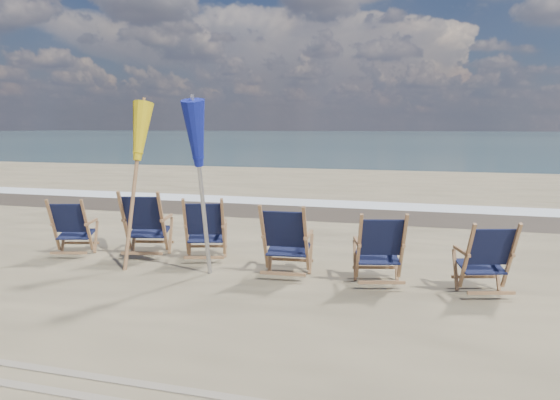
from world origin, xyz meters
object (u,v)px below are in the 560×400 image
(beach_chair_1, at_px, (163,224))
(beach_chair_4, at_px, (403,250))
(beach_chair_0, at_px, (87,228))
(beach_chair_2, at_px, (223,230))
(umbrella_blue, at_px, (201,140))
(beach_chair_3, at_px, (306,242))
(beach_chair_5, at_px, (511,259))
(umbrella_yellow, at_px, (132,138))

(beach_chair_1, relative_size, beach_chair_4, 1.09)
(beach_chair_0, relative_size, beach_chair_2, 0.95)
(beach_chair_0, xyz_separation_m, beach_chair_2, (2.14, 0.33, 0.03))
(beach_chair_1, bearing_deg, umbrella_blue, 128.76)
(beach_chair_3, bearing_deg, beach_chair_1, -16.68)
(beach_chair_3, distance_m, beach_chair_5, 2.50)
(beach_chair_2, relative_size, beach_chair_3, 0.97)
(beach_chair_3, bearing_deg, umbrella_blue, 9.16)
(beach_chair_2, relative_size, beach_chair_4, 1.02)
(beach_chair_2, bearing_deg, beach_chair_1, -14.55)
(beach_chair_3, height_order, umbrella_blue, umbrella_blue)
(beach_chair_0, distance_m, beach_chair_1, 1.20)
(beach_chair_1, xyz_separation_m, umbrella_yellow, (-0.16, -0.53, 1.33))
(beach_chair_3, relative_size, beach_chair_4, 1.04)
(beach_chair_2, relative_size, beach_chair_5, 1.06)
(beach_chair_0, relative_size, umbrella_yellow, 0.39)
(beach_chair_0, distance_m, beach_chair_2, 2.16)
(beach_chair_0, bearing_deg, beach_chair_5, 160.71)
(beach_chair_1, height_order, umbrella_blue, umbrella_blue)
(beach_chair_2, distance_m, umbrella_yellow, 1.87)
(beach_chair_4, bearing_deg, beach_chair_2, -27.67)
(beach_chair_1, height_order, beach_chair_4, beach_chair_1)
(beach_chair_4, height_order, beach_chair_5, beach_chair_4)
(beach_chair_0, xyz_separation_m, beach_chair_1, (1.16, 0.27, 0.07))
(beach_chair_0, xyz_separation_m, beach_chair_5, (6.06, -0.27, -0.00))
(beach_chair_0, xyz_separation_m, beach_chair_4, (4.81, -0.23, 0.02))
(beach_chair_0, relative_size, beach_chair_1, 0.88)
(beach_chair_0, height_order, umbrella_blue, umbrella_blue)
(beach_chair_0, xyz_separation_m, beach_chair_3, (3.56, -0.25, 0.04))
(umbrella_blue, bearing_deg, beach_chair_1, 141.76)
(beach_chair_4, xyz_separation_m, umbrella_yellow, (-3.80, -0.03, 1.37))
(beach_chair_1, height_order, umbrella_yellow, umbrella_yellow)
(umbrella_blue, bearing_deg, beach_chair_4, 7.64)
(umbrella_yellow, bearing_deg, beach_chair_5, -0.17)
(beach_chair_1, distance_m, umbrella_yellow, 1.44)
(umbrella_yellow, bearing_deg, beach_chair_4, 0.51)
(beach_chair_4, bearing_deg, umbrella_yellow, -15.36)
(beach_chair_2, bearing_deg, beach_chair_3, 139.57)
(beach_chair_1, height_order, beach_chair_3, beach_chair_1)
(beach_chair_4, xyz_separation_m, umbrella_blue, (-2.58, -0.35, 1.37))
(beach_chair_0, bearing_deg, umbrella_yellow, 148.86)
(beach_chair_4, bearing_deg, beach_chair_3, -14.80)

